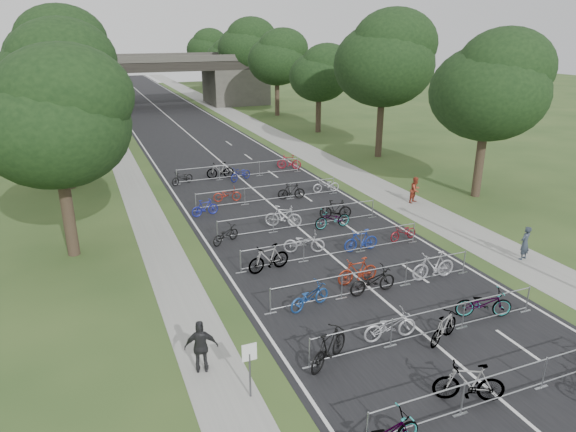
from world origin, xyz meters
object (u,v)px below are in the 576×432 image
(pedestrian_a, at_px, (525,243))
(pedestrian_c, at_px, (201,347))
(overpass_bridge, at_px, (155,81))
(park_sign, at_px, (250,361))
(pedestrian_b, at_px, (415,190))
(bike_1, at_px, (469,383))

(pedestrian_a, relative_size, pedestrian_c, 0.92)
(overpass_bridge, bearing_deg, park_sign, -96.26)
(park_sign, distance_m, pedestrian_c, 2.05)
(park_sign, bearing_deg, pedestrian_c, 120.86)
(pedestrian_c, bearing_deg, pedestrian_b, -129.84)
(overpass_bridge, height_order, pedestrian_a, overpass_bridge)
(pedestrian_a, xyz_separation_m, pedestrian_c, (-16.06, -2.59, 0.08))
(pedestrian_a, distance_m, pedestrian_b, 9.05)
(bike_1, bearing_deg, overpass_bridge, -153.96)
(overpass_bridge, height_order, park_sign, overpass_bridge)
(overpass_bridge, xyz_separation_m, park_sign, (-6.80, -62.00, -2.27))
(bike_1, bearing_deg, pedestrian_a, 153.83)
(park_sign, distance_m, bike_1, 6.42)
(bike_1, bearing_deg, park_sign, -86.93)
(pedestrian_a, bearing_deg, bike_1, 21.10)
(overpass_bridge, distance_m, pedestrian_a, 58.33)
(bike_1, xyz_separation_m, pedestrian_b, (9.45, 15.95, 0.20))
(park_sign, bearing_deg, overpass_bridge, 83.74)
(bike_1, bearing_deg, pedestrian_c, -95.19)
(overpass_bridge, xyz_separation_m, bike_1, (-0.96, -64.58, -2.91))
(bike_1, xyz_separation_m, pedestrian_c, (-6.88, 4.31, 0.28))
(bike_1, height_order, pedestrian_c, pedestrian_c)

